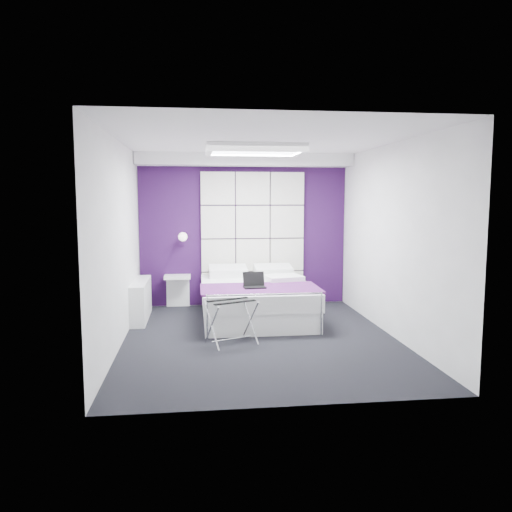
{
  "coord_description": "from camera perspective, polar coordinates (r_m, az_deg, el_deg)",
  "views": [
    {
      "loc": [
        -0.84,
        -6.43,
        1.87
      ],
      "look_at": [
        -0.01,
        0.35,
        1.07
      ],
      "focal_mm": 35.0,
      "sensor_mm": 36.0,
      "label": 1
    }
  ],
  "objects": [
    {
      "name": "radiator",
      "position": [
        7.94,
        -13.02,
        -4.92
      ],
      "size": [
        0.22,
        1.2,
        0.6
      ],
      "primitive_type": "cube",
      "color": "white",
      "rests_on": "floor"
    },
    {
      "name": "wall_left",
      "position": [
        6.53,
        -15.39,
        1.42
      ],
      "size": [
        0.0,
        4.4,
        4.4
      ],
      "primitive_type": "plane",
      "rotation": [
        1.57,
        0.0,
        1.57
      ],
      "color": "silver",
      "rests_on": "floor"
    },
    {
      "name": "bed",
      "position": [
        7.76,
        -0.03,
        -4.96
      ],
      "size": [
        1.71,
        2.07,
        0.72
      ],
      "color": "white",
      "rests_on": "floor"
    },
    {
      "name": "laptop",
      "position": [
        7.21,
        -0.2,
        -3.18
      ],
      "size": [
        0.31,
        0.22,
        0.23
      ],
      "rotation": [
        0.0,
        0.0,
        0.07
      ],
      "color": "black",
      "rests_on": "bed"
    },
    {
      "name": "skylight",
      "position": [
        7.12,
        -0.15,
        12.15
      ],
      "size": [
        1.36,
        0.86,
        0.12
      ],
      "primitive_type": null,
      "color": "white",
      "rests_on": "ceiling"
    },
    {
      "name": "wall_lamp",
      "position": [
        8.52,
        -8.36,
        2.21
      ],
      "size": [
        0.15,
        0.15,
        0.15
      ],
      "primitive_type": "sphere",
      "color": "white",
      "rests_on": "wall_back"
    },
    {
      "name": "soffit",
      "position": [
        8.45,
        -1.26,
        10.93
      ],
      "size": [
        3.58,
        0.5,
        0.2
      ],
      "primitive_type": "cube",
      "color": "white",
      "rests_on": "wall_back"
    },
    {
      "name": "nightstand",
      "position": [
        8.56,
        -8.97,
        -2.37
      ],
      "size": [
        0.44,
        0.34,
        0.05
      ],
      "primitive_type": "cube",
      "color": "white",
      "rests_on": "wall_back"
    },
    {
      "name": "luggage_rack",
      "position": [
        6.46,
        -2.83,
        -7.55
      ],
      "size": [
        0.57,
        0.42,
        0.57
      ],
      "rotation": [
        0.0,
        0.0,
        0.39
      ],
      "color": "silver",
      "rests_on": "floor"
    },
    {
      "name": "headboard",
      "position": [
        8.66,
        -0.37,
        2.02
      ],
      "size": [
        1.8,
        0.08,
        2.3
      ],
      "primitive_type": null,
      "color": "silver",
      "rests_on": "wall_back"
    },
    {
      "name": "floor",
      "position": [
        6.75,
        0.47,
        -9.41
      ],
      "size": [
        4.4,
        4.4,
        0.0
      ],
      "primitive_type": "plane",
      "color": "black",
      "rests_on": "ground"
    },
    {
      "name": "wall_back",
      "position": [
        8.69,
        -1.4,
        2.9
      ],
      "size": [
        3.6,
        0.0,
        3.6
      ],
      "primitive_type": "plane",
      "rotation": [
        1.57,
        0.0,
        0.0
      ],
      "color": "silver",
      "rests_on": "floor"
    },
    {
      "name": "ceiling",
      "position": [
        6.53,
        0.49,
        13.09
      ],
      "size": [
        4.4,
        4.4,
        0.0
      ],
      "primitive_type": "plane",
      "rotation": [
        3.14,
        0.0,
        0.0
      ],
      "color": "white",
      "rests_on": "wall_back"
    },
    {
      "name": "accent_wall",
      "position": [
        8.68,
        -1.4,
        2.89
      ],
      "size": [
        3.58,
        0.02,
        2.58
      ],
      "primitive_type": "cube",
      "color": "#2C0D3C",
      "rests_on": "wall_back"
    },
    {
      "name": "wall_right",
      "position": [
        6.98,
        15.3,
        1.74
      ],
      "size": [
        0.0,
        4.4,
        4.4
      ],
      "primitive_type": "plane",
      "rotation": [
        1.57,
        0.0,
        -1.57
      ],
      "color": "silver",
      "rests_on": "floor"
    }
  ]
}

